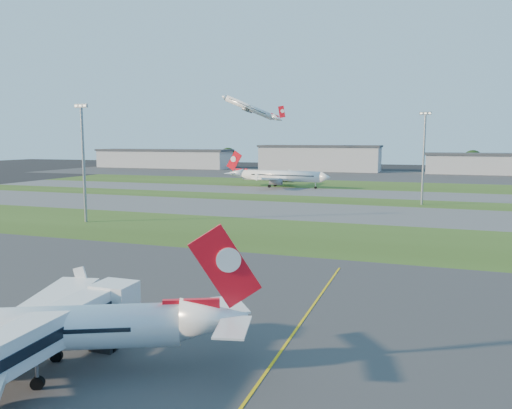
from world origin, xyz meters
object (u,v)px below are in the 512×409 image
at_px(airliner_taxiing, 280,176).
at_px(light_mast_west, 83,155).
at_px(light_mast_centre, 424,152).
at_px(airliner_parked, 7,331).

relative_size(airliner_taxiing, light_mast_west, 1.54).
relative_size(light_mast_west, light_mast_centre, 1.00).
bearing_deg(light_mast_centre, airliner_parked, -103.45).
height_order(airliner_taxiing, light_mast_west, light_mast_west).
xyz_separation_m(light_mast_west, light_mast_centre, (70.00, 56.00, 0.00)).
height_order(airliner_parked, airliner_taxiing, airliner_taxiing).
relative_size(airliner_parked, light_mast_west, 1.19).
distance_m(airliner_taxiing, light_mast_west, 95.14).
distance_m(airliner_taxiing, light_mast_centre, 64.84).
relative_size(airliner_parked, light_mast_centre, 1.19).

